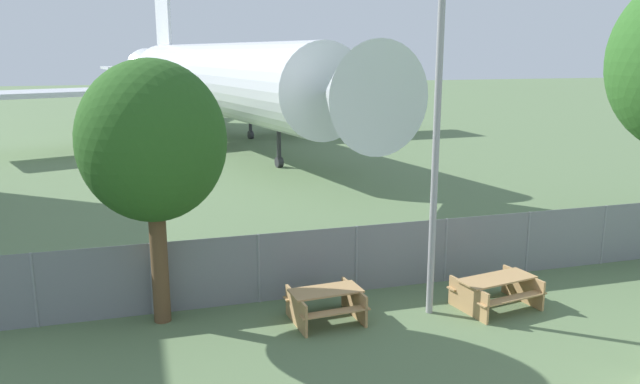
{
  "coord_description": "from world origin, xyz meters",
  "views": [
    {
      "loc": [
        -5.2,
        -2.91,
        6.11
      ],
      "look_at": [
        -0.09,
        14.46,
        2.0
      ],
      "focal_mm": 35.0,
      "sensor_mm": 36.0,
      "label": 1
    }
  ],
  "objects": [
    {
      "name": "light_mast",
      "position": [
        1.23,
        9.69,
        4.78
      ],
      "size": [
        0.44,
        0.44,
        7.83
      ],
      "color": "#99999E",
      "rests_on": "ground"
    },
    {
      "name": "airplane",
      "position": [
        0.02,
        39.2,
        4.25
      ],
      "size": [
        31.37,
        40.06,
        13.45
      ],
      "rotation": [
        0.0,
        0.0,
        -1.37
      ],
      "color": "silver",
      "rests_on": "ground"
    },
    {
      "name": "picnic_bench_near_cabin",
      "position": [
        2.91,
        9.51,
        0.48
      ],
      "size": [
        2.13,
        1.71,
        0.76
      ],
      "rotation": [
        0.0,
        0.0,
        0.17
      ],
      "color": "tan",
      "rests_on": "ground"
    },
    {
      "name": "perimeter_fence",
      "position": [
        -0.0,
        11.46,
        0.88
      ],
      "size": [
        56.07,
        0.07,
        1.75
      ],
      "color": "gray",
      "rests_on": "ground"
    },
    {
      "name": "picnic_bench_open_grass",
      "position": [
        -1.29,
        9.93,
        0.47
      ],
      "size": [
        1.73,
        1.52,
        0.76
      ],
      "rotation": [
        0.0,
        0.0,
        0.08
      ],
      "color": "tan",
      "rests_on": "ground"
    },
    {
      "name": "tree_near_hangar",
      "position": [
        -4.91,
        11.0,
        4.17
      ],
      "size": [
        3.23,
        3.23,
        5.97
      ],
      "color": "brown",
      "rests_on": "ground"
    }
  ]
}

